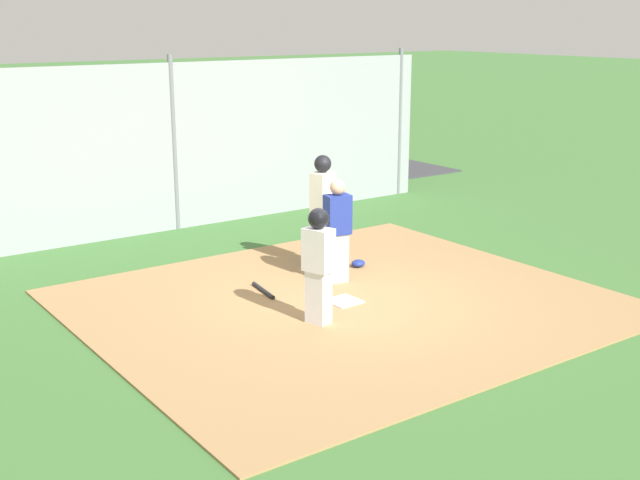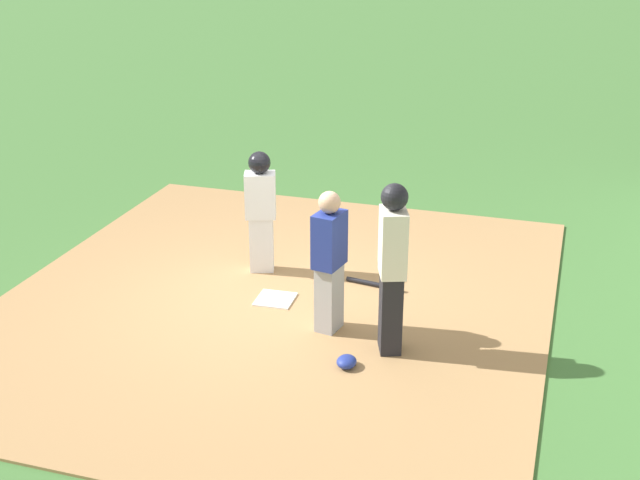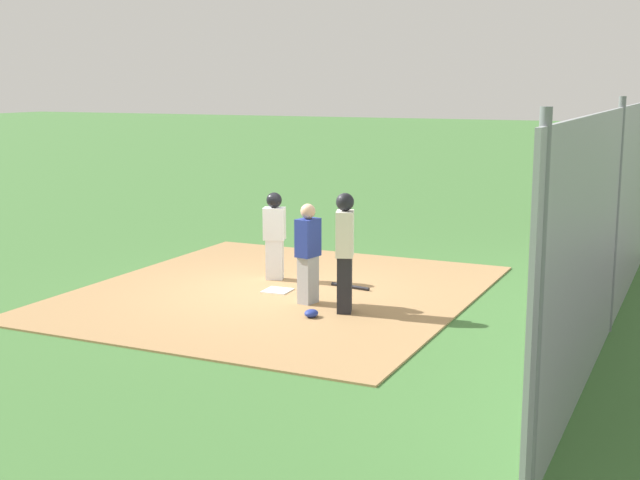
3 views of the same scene
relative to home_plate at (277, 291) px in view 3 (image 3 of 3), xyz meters
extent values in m
plane|color=#3D6B33|center=(0.00, 0.00, -0.04)|extent=(140.00, 140.00, 0.00)
cube|color=#9E774C|center=(0.00, 0.00, -0.03)|extent=(7.20, 6.40, 0.03)
cube|color=white|center=(0.00, 0.00, 0.00)|extent=(0.46, 0.46, 0.02)
cube|color=#9E9EA3|center=(-0.49, -0.82, 0.37)|extent=(0.34, 0.27, 0.77)
cube|color=navy|center=(-0.49, -0.82, 1.06)|extent=(0.42, 0.33, 0.61)
sphere|color=tan|center=(-0.49, -0.82, 1.49)|extent=(0.24, 0.24, 0.24)
cube|color=black|center=(-0.76, -1.57, 0.43)|extent=(0.36, 0.31, 0.88)
cube|color=beige|center=(-0.76, -1.57, 1.22)|extent=(0.45, 0.37, 0.70)
sphere|color=black|center=(-0.76, -1.57, 1.71)|extent=(0.28, 0.28, 0.28)
cube|color=silver|center=(0.78, 0.46, 0.36)|extent=(0.30, 0.35, 0.73)
cube|color=white|center=(0.78, 0.46, 1.01)|extent=(0.37, 0.44, 0.58)
sphere|color=tan|center=(0.78, 0.46, 1.41)|extent=(0.23, 0.23, 0.23)
sphere|color=black|center=(0.78, 0.46, 1.43)|extent=(0.28, 0.28, 0.28)
cylinder|color=black|center=(0.72, -1.04, 0.02)|extent=(0.17, 0.75, 0.06)
ellipsoid|color=navy|center=(-1.24, -1.23, 0.05)|extent=(0.24, 0.20, 0.12)
cube|color=#93999E|center=(0.00, -5.39, 1.56)|extent=(12.00, 0.05, 3.20)
cylinder|color=slate|center=(-5.70, -5.39, 1.64)|extent=(0.10, 0.10, 3.35)
cylinder|color=slate|center=(0.00, -5.39, 1.64)|extent=(0.10, 0.10, 3.35)
camera|label=1|loc=(6.78, 8.86, 3.95)|focal=45.83mm
camera|label=2|loc=(-8.57, -3.23, 4.50)|focal=47.78mm
camera|label=3|loc=(-12.51, -6.62, 3.49)|focal=47.86mm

